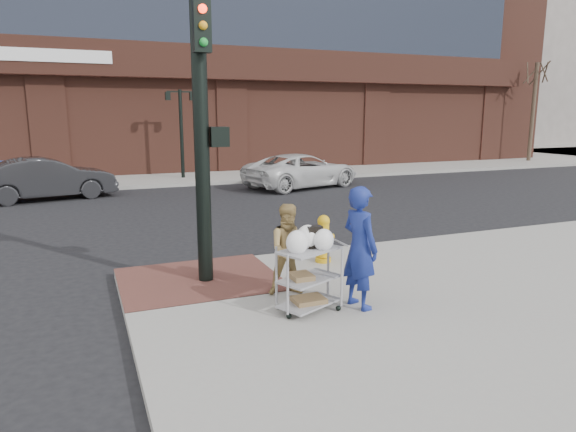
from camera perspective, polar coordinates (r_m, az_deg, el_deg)
name	(u,v)px	position (r m, az deg, el deg)	size (l,w,h in m)	color
ground	(246,299)	(8.87, -4.67, -9.14)	(220.00, 220.00, 0.00)	black
sidewalk_far	(273,150)	(42.75, -1.65, 7.29)	(65.00, 36.00, 0.15)	gray
brick_curb_ramp	(199,279)	(9.49, -9.82, -6.87)	(2.80, 2.40, 0.01)	brown
filler_block	(488,58)	(62.83, 21.34, 16.00)	(14.00, 20.00, 18.00)	slate
bare_tree_a	(538,60)	(36.16, 25.99, 15.28)	(1.80, 1.80, 7.20)	#382B21
lamp_post	(181,124)	(24.35, -11.79, 9.99)	(1.32, 0.22, 4.00)	black
traffic_signal_pole	(203,129)	(8.93, -9.44, 9.49)	(0.61, 0.51, 5.00)	black
woman_blue	(360,248)	(7.88, 7.99, -3.49)	(0.69, 0.45, 1.89)	navy
pedestrian_tan	(290,250)	(8.40, 0.24, -3.76)	(0.74, 0.57, 1.51)	#9B7F49
sedan_dark	(47,179)	(20.61, -25.19, 3.78)	(1.63, 4.66, 1.54)	black
minivan_white	(302,171)	(21.79, 1.56, 5.07)	(2.37, 5.13, 1.43)	silver
utility_cart	(309,273)	(7.76, 2.33, -6.35)	(1.07, 0.86, 1.30)	gray
fire_hydrant	(323,238)	(10.31, 3.95, -2.46)	(0.45, 0.32, 0.96)	gold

